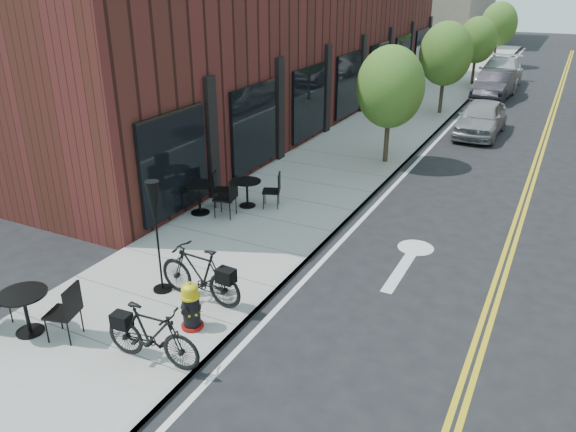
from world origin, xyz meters
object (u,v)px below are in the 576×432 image
Objects in this scene: bicycle_right at (152,335)px; parked_car_b at (495,84)px; bistro_set_b at (199,194)px; fire_hydrant at (191,306)px; patio_umbrella at (155,214)px; bicycle_left at (200,274)px; bistro_set_c at (247,190)px; parked_car_c at (500,73)px; bistro_set_a at (25,307)px; parked_car_a at (481,118)px.

parked_car_b is at bearing -8.22° from bicycle_right.
parked_car_b is at bearing 66.33° from bistro_set_b.
fire_hydrant is 1.96m from patio_umbrella.
fire_hydrant is 0.49× the size of bicycle_left.
parked_car_b reaches higher than bistro_set_c.
bicycle_right is (0.42, -1.93, -0.04)m from bicycle_left.
bistro_set_c is at bearing -100.99° from parked_car_c.
bistro_set_a is 25.58m from parked_car_b.
parked_car_a is (2.30, 16.23, 0.13)m from fire_hydrant.
parked_car_a is 7.58m from parked_car_b.
bicycle_left is 0.35× the size of parked_car_c.
patio_umbrella is 26.57m from parked_car_c.
bicycle_right is 0.44× the size of parked_car_a.
bistro_set_b is 4.09m from patio_umbrella.
patio_umbrella is 0.58× the size of parked_car_a.
bistro_set_a is 5.83m from bistro_set_b.
bicycle_left is 1.08× the size of bicycle_right.
bicycle_right is at bearing 15.85° from bicycle_left.
patio_umbrella is at bearing -97.86° from parked_car_c.
parked_car_b is 3.41m from parked_car_c.
parked_car_b is (1.71, 24.88, 0.08)m from bicycle_right.
fire_hydrant is at bearing -96.92° from parked_car_a.
fire_hydrant is at bearing -31.21° from patio_umbrella.
bicycle_right reaches higher than fire_hydrant.
parked_car_c reaches higher than bistro_set_c.
parked_car_c is at bearing 95.31° from parked_car_a.
parked_car_b reaches higher than bicycle_left.
parked_car_a reaches higher than bicycle_left.
patio_umbrella is at bearing 126.39° from fire_hydrant.
bistro_set_c is 0.41× the size of parked_car_b.
parked_car_a is at bearing -11.74° from bicycle_right.
bicycle_left is 0.94× the size of bistro_set_b.
patio_umbrella is at bearing -101.99° from parked_car_a.
parked_car_b is 0.81× the size of parked_car_c.
bicycle_right is 28.32m from parked_car_c.
bistro_set_a reaches higher than fire_hydrant.
bicycle_right is at bearing -94.78° from parked_car_c.
bicycle_right is at bearing -72.01° from bistro_set_b.
parked_car_a reaches higher than bistro_set_c.
bicycle_right is 2.57m from patio_umbrella.
patio_umbrella is (0.73, -4.58, 1.19)m from bistro_set_c.
bicycle_right is 17.47m from parked_car_a.
patio_umbrella is 23.22m from parked_car_b.
parked_car_c is (3.53, 21.83, 0.19)m from bistro_set_c.
bicycle_left is 0.43× the size of parked_car_b.
fire_hydrant is 0.47× the size of bistro_set_a.
parked_car_b is at bearing 178.12° from bicycle_left.
bistro_set_c is (-1.63, 4.52, -0.09)m from bicycle_left.
parked_car_a reaches higher than bicycle_right.
bistro_set_c is 0.77× the size of patio_umbrella.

